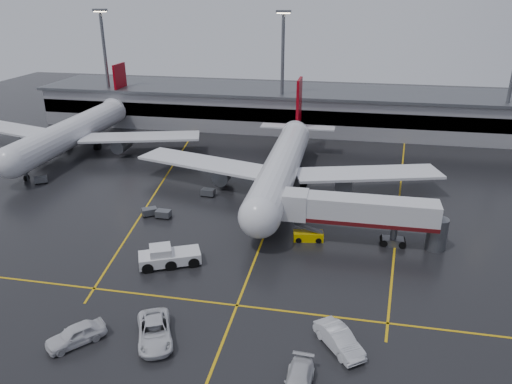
# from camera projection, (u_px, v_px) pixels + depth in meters

# --- Properties ---
(ground) EXTENTS (220.00, 220.00, 0.00)m
(ground) POSITION_uv_depth(u_px,v_px,m) (273.00, 214.00, 68.72)
(ground) COLOR black
(ground) RESTS_ON ground
(apron_line_centre) EXTENTS (0.25, 90.00, 0.02)m
(apron_line_centre) POSITION_uv_depth(u_px,v_px,m) (273.00, 214.00, 68.71)
(apron_line_centre) COLOR gold
(apron_line_centre) RESTS_ON ground
(apron_line_stop) EXTENTS (60.00, 0.25, 0.02)m
(apron_line_stop) POSITION_uv_depth(u_px,v_px,m) (237.00, 305.00, 48.77)
(apron_line_stop) COLOR gold
(apron_line_stop) RESTS_ON ground
(apron_line_left) EXTENTS (9.99, 69.35, 0.02)m
(apron_line_left) POSITION_uv_depth(u_px,v_px,m) (164.00, 179.00, 81.35)
(apron_line_left) COLOR gold
(apron_line_left) RESTS_ON ground
(apron_line_right) EXTENTS (7.57, 69.64, 0.02)m
(apron_line_right) POSITION_uv_depth(u_px,v_px,m) (400.00, 196.00, 74.57)
(apron_line_right) COLOR gold
(apron_line_right) RESTS_ON ground
(terminal) EXTENTS (122.00, 19.00, 8.60)m
(terminal) POSITION_uv_depth(u_px,v_px,m) (307.00, 109.00, 110.52)
(terminal) COLOR gray
(terminal) RESTS_ON ground
(light_mast_left) EXTENTS (3.00, 1.20, 25.45)m
(light_mast_left) POSITION_uv_depth(u_px,v_px,m) (106.00, 61.00, 109.29)
(light_mast_left) COLOR #595B60
(light_mast_left) RESTS_ON ground
(light_mast_mid) EXTENTS (3.00, 1.20, 25.45)m
(light_mast_mid) POSITION_uv_depth(u_px,v_px,m) (283.00, 66.00, 102.15)
(light_mast_mid) COLOR #595B60
(light_mast_mid) RESTS_ON ground
(main_airliner) EXTENTS (48.80, 45.60, 14.10)m
(main_airliner) POSITION_uv_depth(u_px,v_px,m) (283.00, 164.00, 75.90)
(main_airliner) COLOR silver
(main_airliner) RESTS_ON ground
(second_airliner) EXTENTS (48.80, 45.60, 14.10)m
(second_airliner) POSITION_uv_depth(u_px,v_px,m) (77.00, 130.00, 94.27)
(second_airliner) COLOR silver
(second_airliner) RESTS_ON ground
(jet_bridge) EXTENTS (19.90, 3.40, 6.05)m
(jet_bridge) POSITION_uv_depth(u_px,v_px,m) (361.00, 213.00, 59.65)
(jet_bridge) COLOR silver
(jet_bridge) RESTS_ON ground
(pushback_tractor) EXTENTS (7.43, 5.42, 2.47)m
(pushback_tractor) POSITION_uv_depth(u_px,v_px,m) (168.00, 257.00, 55.70)
(pushback_tractor) COLOR silver
(pushback_tractor) RESTS_ON ground
(belt_loader) EXTENTS (3.91, 2.24, 2.35)m
(belt_loader) POSITION_uv_depth(u_px,v_px,m) (308.00, 236.00, 61.34)
(belt_loader) COLOR #CFAC03
(belt_loader) RESTS_ON ground
(service_van_a) EXTENTS (5.27, 6.98, 1.76)m
(service_van_a) POSITION_uv_depth(u_px,v_px,m) (155.00, 331.00, 43.70)
(service_van_a) COLOR silver
(service_van_a) RESTS_ON ground
(service_van_b) EXTENTS (2.35, 5.33, 1.52)m
(service_van_b) POSITION_uv_depth(u_px,v_px,m) (299.00, 381.00, 38.28)
(service_van_b) COLOR silver
(service_van_b) RESTS_ON ground
(service_van_c) EXTENTS (4.90, 5.64, 1.84)m
(service_van_c) POSITION_uv_depth(u_px,v_px,m) (339.00, 339.00, 42.65)
(service_van_c) COLOR silver
(service_van_c) RESTS_ON ground
(service_van_d) EXTENTS (5.02, 5.31, 1.78)m
(service_van_d) POSITION_uv_depth(u_px,v_px,m) (76.00, 335.00, 43.29)
(service_van_d) COLOR silver
(service_van_d) RESTS_ON ground
(baggage_cart_a) EXTENTS (2.03, 1.35, 1.12)m
(baggage_cart_a) POSITION_uv_depth(u_px,v_px,m) (163.00, 214.00, 67.33)
(baggage_cart_a) COLOR #595B60
(baggage_cart_a) RESTS_ON ground
(baggage_cart_b) EXTENTS (2.39, 2.19, 1.12)m
(baggage_cart_b) POSITION_uv_depth(u_px,v_px,m) (149.00, 211.00, 67.99)
(baggage_cart_b) COLOR #595B60
(baggage_cart_b) RESTS_ON ground
(baggage_cart_c) EXTENTS (2.07, 1.42, 1.12)m
(baggage_cart_c) POSITION_uv_depth(u_px,v_px,m) (208.00, 192.00, 74.51)
(baggage_cart_c) COLOR #595B60
(baggage_cart_c) RESTS_ON ground
(baggage_cart_d) EXTENTS (2.32, 1.90, 1.12)m
(baggage_cart_d) POSITION_uv_depth(u_px,v_px,m) (22.00, 164.00, 86.53)
(baggage_cart_d) COLOR #595B60
(baggage_cart_d) RESTS_ON ground
(baggage_cart_e) EXTENTS (2.38, 2.20, 1.12)m
(baggage_cart_e) POSITION_uv_depth(u_px,v_px,m) (41.00, 180.00, 79.46)
(baggage_cart_e) COLOR #595B60
(baggage_cart_e) RESTS_ON ground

